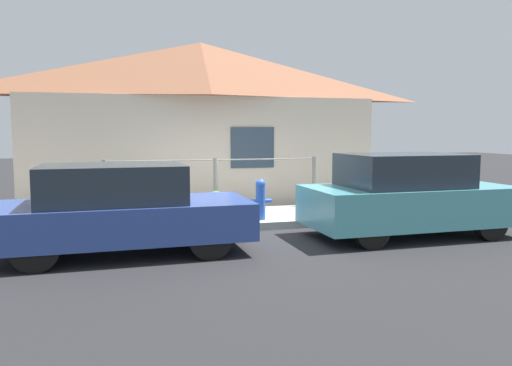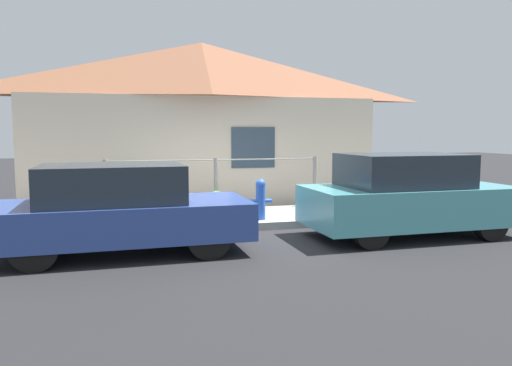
% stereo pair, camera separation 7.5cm
% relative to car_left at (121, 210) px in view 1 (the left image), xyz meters
% --- Properties ---
extents(ground_plane, '(60.00, 60.00, 0.00)m').
position_rel_car_left_xyz_m(ground_plane, '(2.11, 1.21, -0.71)').
color(ground_plane, '#262628').
extents(sidewalk, '(24.00, 2.06, 0.15)m').
position_rel_car_left_xyz_m(sidewalk, '(2.11, 2.23, -0.63)').
color(sidewalk, '#9E9E99').
rests_on(sidewalk, ground_plane).
extents(house, '(9.06, 2.23, 4.19)m').
position_rel_car_left_xyz_m(house, '(2.11, 4.92, 2.58)').
color(house, beige).
rests_on(house, ground_plane).
extents(fence, '(4.90, 0.10, 1.18)m').
position_rel_car_left_xyz_m(fence, '(2.11, 3.11, 0.09)').
color(fence, gray).
rests_on(fence, sidewalk).
extents(car_left, '(3.95, 1.75, 1.41)m').
position_rel_car_left_xyz_m(car_left, '(0.00, 0.00, 0.00)').
color(car_left, '#2D4793').
rests_on(car_left, ground_plane).
extents(car_right, '(3.81, 1.77, 1.52)m').
position_rel_car_left_xyz_m(car_right, '(5.06, 0.00, 0.04)').
color(car_right, teal).
rests_on(car_right, ground_plane).
extents(fire_hydrant, '(0.46, 0.20, 0.82)m').
position_rel_car_left_xyz_m(fire_hydrant, '(2.73, 1.59, -0.13)').
color(fire_hydrant, blue).
rests_on(fire_hydrant, sidewalk).
extents(potted_plant_near_hydrant, '(0.34, 0.34, 0.48)m').
position_rel_car_left_xyz_m(potted_plant_near_hydrant, '(2.04, 2.71, -0.31)').
color(potted_plant_near_hydrant, '#9E5638').
rests_on(potted_plant_near_hydrant, sidewalk).
extents(potted_plant_by_fence, '(0.58, 0.58, 0.65)m').
position_rel_car_left_xyz_m(potted_plant_by_fence, '(0.13, 2.91, -0.21)').
color(potted_plant_by_fence, slate).
rests_on(potted_plant_by_fence, sidewalk).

